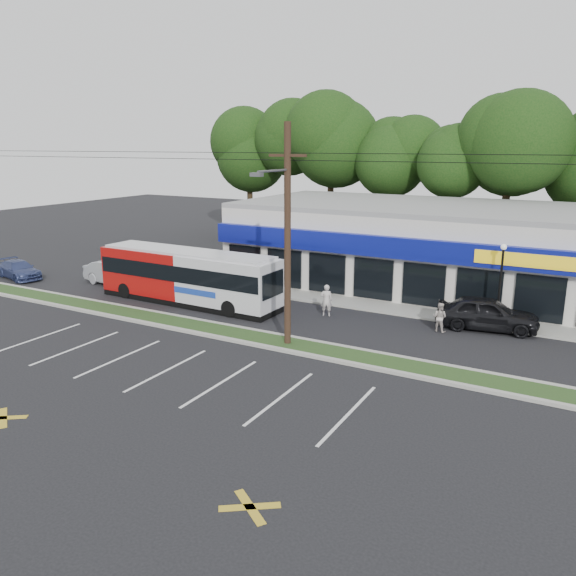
# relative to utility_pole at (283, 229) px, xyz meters

# --- Properties ---
(ground) EXTENTS (120.00, 120.00, 0.00)m
(ground) POSITION_rel_utility_pole_xyz_m (-2.83, -0.93, -5.41)
(ground) COLOR black
(ground) RESTS_ON ground
(grass_strip) EXTENTS (40.00, 1.60, 0.12)m
(grass_strip) POSITION_rel_utility_pole_xyz_m (-2.83, 0.07, -5.35)
(grass_strip) COLOR #1F3A17
(grass_strip) RESTS_ON ground
(curb_south) EXTENTS (40.00, 0.25, 0.14)m
(curb_south) POSITION_rel_utility_pole_xyz_m (-2.83, -0.78, -5.34)
(curb_south) COLOR #9E9E93
(curb_south) RESTS_ON ground
(curb_north) EXTENTS (40.00, 0.25, 0.14)m
(curb_north) POSITION_rel_utility_pole_xyz_m (-2.83, 0.92, -5.34)
(curb_north) COLOR #9E9E93
(curb_north) RESTS_ON ground
(sidewalk) EXTENTS (32.00, 2.20, 0.10)m
(sidewalk) POSITION_rel_utility_pole_xyz_m (2.17, 8.07, -5.36)
(sidewalk) COLOR #9E9E93
(sidewalk) RESTS_ON ground
(strip_mall) EXTENTS (25.00, 12.55, 5.30)m
(strip_mall) POSITION_rel_utility_pole_xyz_m (2.67, 14.99, -2.76)
(strip_mall) COLOR beige
(strip_mall) RESTS_ON ground
(utility_pole) EXTENTS (50.00, 2.77, 10.00)m
(utility_pole) POSITION_rel_utility_pole_xyz_m (0.00, 0.00, 0.00)
(utility_pole) COLOR black
(utility_pole) RESTS_ON ground
(lamp_post) EXTENTS (0.30, 0.30, 4.25)m
(lamp_post) POSITION_rel_utility_pole_xyz_m (8.17, 7.87, -2.74)
(lamp_post) COLOR black
(lamp_post) RESTS_ON ground
(tree_line) EXTENTS (46.76, 6.76, 11.83)m
(tree_line) POSITION_rel_utility_pole_xyz_m (1.17, 25.07, 3.00)
(tree_line) COLOR black
(tree_line) RESTS_ON ground
(metrobus) EXTENTS (11.70, 2.70, 3.13)m
(metrobus) POSITION_rel_utility_pole_xyz_m (-8.42, 3.57, -3.76)
(metrobus) COLOR #9D0D0C
(metrobus) RESTS_ON ground
(car_dark) EXTENTS (5.20, 2.74, 1.69)m
(car_dark) POSITION_rel_utility_pole_xyz_m (7.81, 6.95, -4.57)
(car_dark) COLOR black
(car_dark) RESTS_ON ground
(car_silver) EXTENTS (5.10, 2.21, 1.63)m
(car_silver) POSITION_rel_utility_pole_xyz_m (-15.33, 4.67, -4.60)
(car_silver) COLOR #ADB1B5
(car_silver) RESTS_ON ground
(car_blue) EXTENTS (4.55, 2.70, 1.24)m
(car_blue) POSITION_rel_utility_pole_xyz_m (-22.74, 2.78, -4.80)
(car_blue) COLOR navy
(car_blue) RESTS_ON ground
(pedestrian_a) EXTENTS (0.74, 0.61, 1.75)m
(pedestrian_a) POSITION_rel_utility_pole_xyz_m (-0.24, 5.14, -4.54)
(pedestrian_a) COLOR beige
(pedestrian_a) RESTS_ON ground
(pedestrian_b) EXTENTS (0.80, 0.67, 1.48)m
(pedestrian_b) POSITION_rel_utility_pole_xyz_m (5.81, 5.47, -4.67)
(pedestrian_b) COLOR #BBB0A9
(pedestrian_b) RESTS_ON ground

